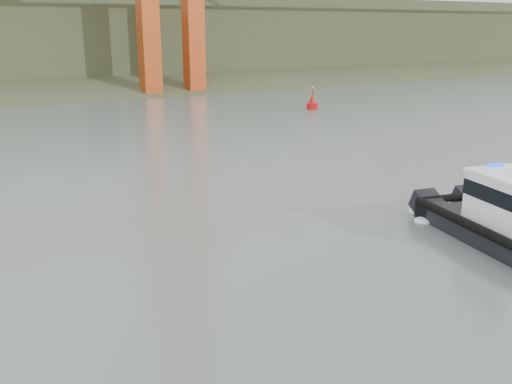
# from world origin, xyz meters

# --- Properties ---
(ground) EXTENTS (400.00, 400.00, 0.00)m
(ground) POSITION_xyz_m (0.00, 0.00, 0.00)
(ground) COLOR slate
(ground) RESTS_ON ground
(nav_buoy) EXTENTS (1.60, 1.60, 3.34)m
(nav_buoy) POSITION_xyz_m (31.77, 48.02, 0.88)
(nav_buoy) COLOR red
(nav_buoy) RESTS_ON ground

